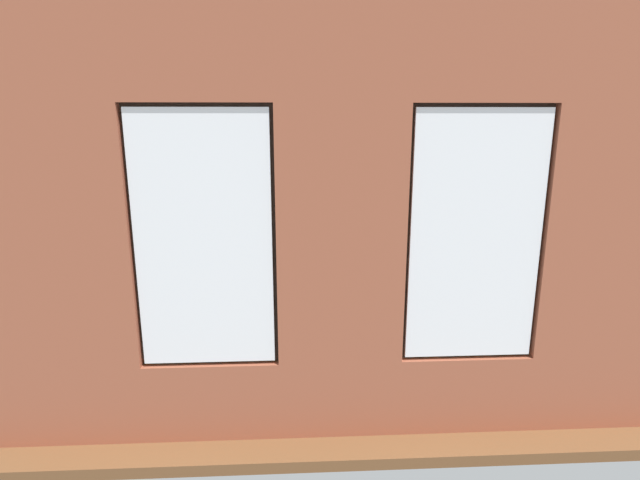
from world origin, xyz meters
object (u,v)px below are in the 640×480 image
papasan_chair (323,246)px  potted_plant_near_tv (148,287)px  remote_gray (301,266)px  potted_plant_foreground_right (188,233)px  remote_silver (334,265)px  remote_black (311,268)px  media_console (129,302)px  potted_plant_between_couches (419,323)px  coffee_table (311,273)px  potted_plant_corner_far_left (580,318)px  potted_plant_mid_room_small (383,277)px  table_plant_small (318,262)px  potted_plant_beside_window_right (116,339)px  tv_flatscreen (125,258)px  couch_by_window (263,361)px  couch_left (484,290)px  cup_ceramic (286,269)px  potted_plant_by_left_couch (429,257)px  potted_plant_corner_near_left (443,227)px

papasan_chair → potted_plant_near_tv: (2.10, 3.01, 0.34)m
remote_gray → potted_plant_foreground_right: size_ratio=0.17×
remote_gray → remote_silver: same height
remote_black → remote_gray: 0.19m
media_console → potted_plant_between_couches: potted_plant_between_couches is taller
coffee_table → media_console: (2.42, 0.68, -0.14)m
potted_plant_corner_far_left → potted_plant_between_couches: potted_plant_corner_far_left is taller
potted_plant_mid_room_small → potted_plant_foreground_right: 3.62m
table_plant_small → potted_plant_beside_window_right: potted_plant_beside_window_right is taller
table_plant_small → tv_flatscreen: bearing=12.2°
couch_by_window → remote_black: (-0.55, -2.57, 0.13)m
coffee_table → remote_gray: 0.20m
couch_left → cup_ceramic: (2.67, -0.55, 0.16)m
potted_plant_by_left_couch → potted_plant_near_tv: (3.77, 2.28, 0.36)m
table_plant_small → potted_plant_between_couches: (-0.85, 2.39, 0.08)m
tv_flatscreen → potted_plant_near_tv: (-0.55, 0.96, -0.06)m
potted_plant_beside_window_right → potted_plant_by_left_couch: bearing=-138.7°
potted_plant_by_left_couch → potted_plant_corner_near_left: (-0.55, -1.14, 0.23)m
coffee_table → table_plant_small: 0.26m
couch_by_window → remote_silver: (-0.89, -2.72, 0.13)m
table_plant_small → potted_plant_corner_far_left: bearing=133.0°
potted_plant_foreground_right → potted_plant_between_couches: (-3.06, 4.25, 0.06)m
remote_black → remote_silver: size_ratio=1.00×
cup_ceramic → potted_plant_between_couches: 2.74m
remote_gray → couch_left: bearing=-105.5°
couch_by_window → couch_left: (-2.86, -1.88, 0.00)m
couch_left → cup_ceramic: bearing=-102.6°
potted_plant_foreground_right → potted_plant_beside_window_right: size_ratio=0.86×
couch_left → potted_plant_near_tv: 4.30m
potted_plant_near_tv → media_console: bearing=-59.9°
remote_silver → potted_plant_corner_far_left: (-2.12, 2.81, 0.29)m
tv_flatscreen → potted_plant_corner_near_left: 5.46m
couch_by_window → tv_flatscreen: 2.70m
potted_plant_near_tv → potted_plant_corner_near_left: 5.51m
cup_ceramic → papasan_chair: size_ratio=0.08×
cup_ceramic → potted_plant_mid_room_small: bearing=-174.8°
couch_by_window → papasan_chair: 4.03m
tv_flatscreen → potted_plant_near_tv: 1.11m
table_plant_small → potted_plant_by_left_couch: size_ratio=0.44×
potted_plant_corner_near_left → potted_plant_between_couches: bearing=70.6°
media_console → potted_plant_corner_far_left: bearing=157.8°
table_plant_small → papasan_chair: table_plant_small is taller
couch_by_window → potted_plant_near_tv: 1.67m
couch_by_window → cup_ceramic: couch_by_window is taller
coffee_table → potted_plant_mid_room_small: bearing=179.9°
remote_black → potted_plant_between_couches: size_ratio=0.13×
potted_plant_mid_room_small → potted_plant_beside_window_right: bearing=42.4°
media_console → potted_plant_by_left_couch: size_ratio=1.62×
coffee_table → potted_plant_near_tv: 2.51m
coffee_table → remote_black: size_ratio=7.23×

